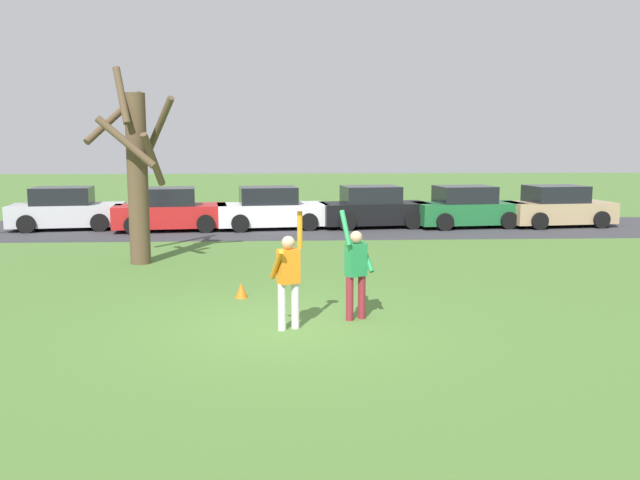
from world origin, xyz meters
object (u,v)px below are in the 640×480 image
person_defender (356,267)px  field_cone_orange (241,290)px  person_catcher (288,274)px  frisbee_disc (300,210)px  parked_car_red (169,211)px  parked_car_white (271,210)px  parked_car_tan (558,208)px  parked_car_silver (66,210)px  bare_tree_tall (137,169)px  parked_car_green (467,208)px  parked_car_black (373,208)px

person_defender → field_cone_orange: person_defender is taller
person_catcher → frisbee_disc: bearing=0.0°
parked_car_red → parked_car_white: size_ratio=1.00×
parked_car_red → parked_car_white: bearing=-2.0°
parked_car_tan → field_cone_orange: size_ratio=13.42×
person_catcher → parked_car_silver: (-8.27, 14.21, -0.25)m
person_defender → bare_tree_tall: bare_tree_tall is taller
person_defender → parked_car_red: size_ratio=0.48×
parked_car_white → parked_car_tan: 11.15m
person_catcher → bare_tree_tall: bare_tree_tall is taller
bare_tree_tall → parked_car_white: bearing=64.9°
parked_car_tan → bare_tree_tall: (-14.55, -7.42, 1.81)m
parked_car_red → parked_car_tan: bearing=-5.3°
person_catcher → parked_car_red: 14.31m
person_defender → bare_tree_tall: 8.18m
parked_car_white → bare_tree_tall: size_ratio=0.82×
parked_car_green → parked_car_tan: 3.61m
parked_car_black → field_cone_orange: (-4.34, -11.76, -0.57)m
parked_car_red → parked_car_white: same height
person_catcher → field_cone_orange: size_ratio=6.50×
person_defender → parked_car_white: person_defender is taller
person_defender → frisbee_disc: (-1.03, -0.49, 1.11)m
person_catcher → parked_car_tan: (10.58, 14.13, -0.25)m
person_defender → parked_car_tan: bearing=-150.2°
parked_car_red → parked_car_green: same height
parked_car_black → parked_car_silver: bearing=172.8°
person_catcher → parked_car_green: (6.98, 14.06, -0.25)m
person_catcher → parked_car_white: (-0.57, 13.98, -0.25)m
parked_car_white → parked_car_black: (3.93, 0.23, 0.00)m
bare_tree_tall → field_cone_orange: (2.99, -4.25, -2.38)m
person_catcher → parked_car_green: person_catcher is taller
parked_car_black → field_cone_orange: 12.55m
parked_car_silver → person_defender: bearing=-62.3°
parked_car_tan → bare_tree_tall: bare_tree_tall is taller
parked_car_tan → field_cone_orange: bearing=-142.0°
frisbee_disc → parked_car_green: bearing=64.1°
parked_car_white → parked_car_tan: same height
parked_car_green → frisbee_disc: bearing=-123.1°
parked_car_white → parked_car_green: 7.54m
parked_car_black → field_cone_orange: size_ratio=13.42×
parked_car_silver → parked_car_red: bearing=-15.5°
person_catcher → field_cone_orange: 2.77m
person_catcher → parked_car_white: bearing=66.8°
parked_car_red → bare_tree_tall: bearing=-94.2°
parked_car_green → parked_car_white: bearing=173.3°
frisbee_disc → parked_car_black: 14.53m
parked_car_black → parked_car_tan: (7.22, -0.08, 0.00)m
frisbee_disc → parked_car_green: frisbee_disc is taller
parked_car_silver → field_cone_orange: (7.29, -11.75, -0.57)m
frisbee_disc → parked_car_silver: frisbee_disc is taller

